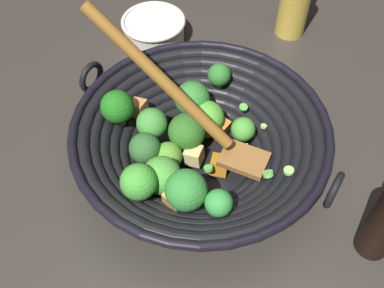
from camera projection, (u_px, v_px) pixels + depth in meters
The scene contains 3 objects.
ground_plane at pixel (200, 161), 0.73m from camera, with size 4.00×4.00×0.00m, color #332D28.
wok at pixel (198, 139), 0.68m from camera, with size 0.43×0.39×0.25m.
prep_bowl at pixel (154, 29), 0.89m from camera, with size 0.13×0.13×0.05m.
Camera 1 is at (-0.23, 0.35, 0.59)m, focal length 41.81 mm.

